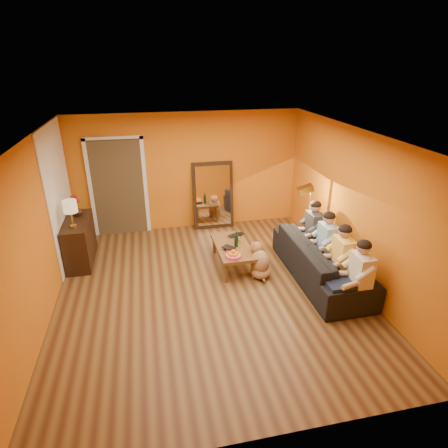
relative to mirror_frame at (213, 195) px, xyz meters
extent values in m
cube|color=brown|center=(-0.55, -2.63, -0.76)|extent=(5.00, 5.50, 0.00)
cube|color=white|center=(-0.55, -2.63, 1.84)|extent=(5.00, 5.50, 0.00)
cube|color=#CD6518|center=(-0.55, 0.12, 0.54)|extent=(5.00, 0.00, 2.60)
cube|color=#CD6518|center=(-3.05, -2.63, 0.54)|extent=(0.00, 5.50, 2.60)
cube|color=#CD6518|center=(1.95, -2.63, 0.54)|extent=(0.00, 5.50, 2.60)
cube|color=white|center=(-3.04, -0.88, 0.54)|extent=(0.02, 1.90, 2.58)
cube|color=#3F2D19|center=(-2.05, 0.20, 0.29)|extent=(1.06, 0.30, 2.10)
cube|color=white|center=(-2.62, 0.08, 0.29)|extent=(0.08, 0.06, 2.20)
cube|color=white|center=(-1.48, 0.08, 0.29)|extent=(0.08, 0.06, 2.20)
cube|color=white|center=(-2.05, 0.08, 1.36)|extent=(1.22, 0.06, 0.08)
cube|color=black|center=(0.00, 0.00, 0.00)|extent=(0.92, 0.27, 1.51)
cube|color=white|center=(0.00, -0.04, 0.00)|extent=(0.78, 0.21, 1.35)
cube|color=black|center=(-2.79, -1.08, -0.34)|extent=(0.44, 1.18, 0.85)
imported|color=black|center=(1.45, -2.60, -0.41)|extent=(2.42, 0.95, 0.71)
cylinder|color=black|center=(0.08, -1.91, -0.18)|extent=(0.07, 0.07, 0.31)
imported|color=#B27F3F|center=(0.15, -1.74, -0.29)|extent=(0.11, 0.11, 0.09)
imported|color=black|center=(0.21, -1.51, -0.33)|extent=(0.39, 0.32, 0.03)
imported|color=black|center=(-0.15, -2.06, -0.33)|extent=(0.19, 0.24, 0.02)
imported|color=#AB1A13|center=(-0.14, -2.05, -0.31)|extent=(0.21, 0.26, 0.02)
imported|color=black|center=(-0.15, -2.07, -0.29)|extent=(0.27, 0.28, 0.02)
imported|color=black|center=(-2.79, -0.83, 0.19)|extent=(0.19, 0.19, 0.20)
camera|label=1|loc=(-1.43, -7.88, 2.88)|focal=30.00mm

